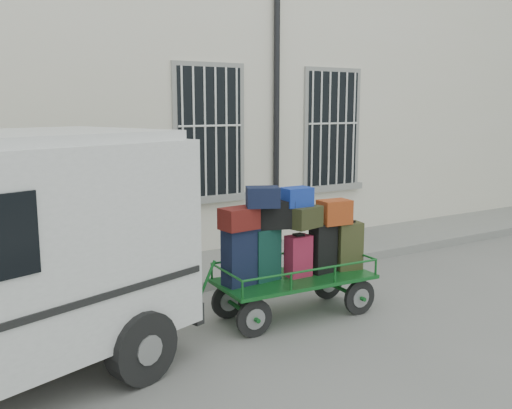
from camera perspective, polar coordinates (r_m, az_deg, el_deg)
The scene contains 4 objects.
ground at distance 8.10m, azimuth 7.84°, elevation -9.68°, with size 80.00×80.00×0.00m, color slate.
building at distance 12.39m, azimuth -8.42°, elevation 11.12°, with size 24.00×5.15×6.00m.
sidewalk at distance 9.80m, azimuth -0.35°, elevation -5.68°, with size 24.00×1.70×0.15m, color gray.
luggage_cart at distance 7.27m, azimuth 3.49°, elevation -4.47°, with size 2.41×1.02×1.73m.
Camera 1 is at (-4.88, -5.88, 2.68)m, focal length 40.00 mm.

